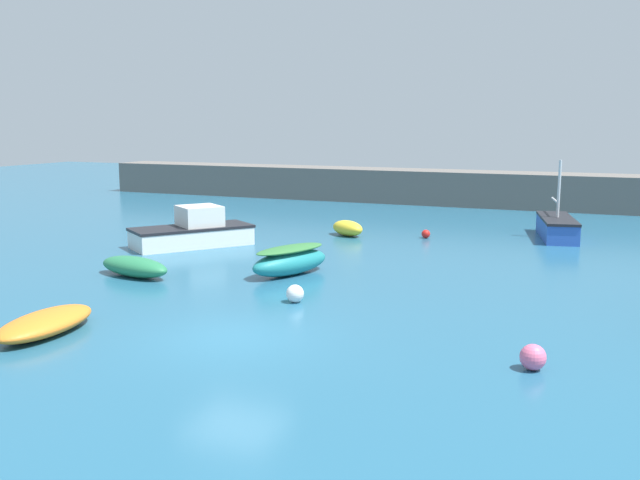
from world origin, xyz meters
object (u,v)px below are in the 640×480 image
(sailboat_twin_hulled, at_px, (557,227))
(mooring_buoy_red, at_px, (426,234))
(rowboat_blue_near, at_px, (45,323))
(cabin_cruiser_white, at_px, (194,232))
(rowboat_with_red_cover, at_px, (290,260))
(open_tender_yellow, at_px, (134,267))
(fishing_dinghy_green, at_px, (348,228))
(mooring_buoy_pink, at_px, (533,357))
(mooring_buoy_white, at_px, (295,294))

(sailboat_twin_hulled, distance_m, mooring_buoy_red, 6.22)
(mooring_buoy_red, bearing_deg, rowboat_blue_near, -105.57)
(cabin_cruiser_white, relative_size, rowboat_with_red_cover, 1.49)
(rowboat_blue_near, height_order, mooring_buoy_red, rowboat_blue_near)
(rowboat_with_red_cover, relative_size, sailboat_twin_hulled, 0.74)
(open_tender_yellow, distance_m, cabin_cruiser_white, 6.34)
(rowboat_blue_near, relative_size, mooring_buoy_red, 8.44)
(cabin_cruiser_white, bearing_deg, fishing_dinghy_green, 171.26)
(rowboat_with_red_cover, xyz_separation_m, sailboat_twin_hulled, (8.13, 12.30, -0.02))
(mooring_buoy_red, bearing_deg, mooring_buoy_pink, -67.77)
(rowboat_with_red_cover, bearing_deg, mooring_buoy_pink, -106.51)
(rowboat_with_red_cover, distance_m, mooring_buoy_white, 3.99)
(sailboat_twin_hulled, distance_m, fishing_dinghy_green, 9.91)
(rowboat_with_red_cover, relative_size, mooring_buoy_red, 9.05)
(rowboat_with_red_cover, distance_m, mooring_buoy_red, 10.11)
(open_tender_yellow, bearing_deg, mooring_buoy_red, 70.50)
(fishing_dinghy_green, xyz_separation_m, mooring_buoy_white, (3.06, -12.56, -0.10))
(mooring_buoy_pink, bearing_deg, sailboat_twin_hulled, 93.37)
(cabin_cruiser_white, relative_size, mooring_buoy_pink, 9.28)
(rowboat_with_red_cover, bearing_deg, fishing_dinghy_green, 27.79)
(rowboat_blue_near, bearing_deg, mooring_buoy_white, -44.94)
(fishing_dinghy_green, relative_size, mooring_buoy_pink, 3.69)
(cabin_cruiser_white, relative_size, fishing_dinghy_green, 2.52)
(cabin_cruiser_white, xyz_separation_m, fishing_dinghy_green, (5.27, 5.32, -0.27))
(mooring_buoy_white, height_order, mooring_buoy_red, mooring_buoy_white)
(sailboat_twin_hulled, xyz_separation_m, mooring_buoy_pink, (1.13, -19.18, -0.22))
(rowboat_with_red_cover, relative_size, rowboat_blue_near, 1.07)
(open_tender_yellow, relative_size, mooring_buoy_white, 6.02)
(cabin_cruiser_white, distance_m, mooring_buoy_pink, 18.99)
(mooring_buoy_pink, bearing_deg, open_tender_yellow, 162.72)
(cabin_cruiser_white, xyz_separation_m, rowboat_blue_near, (3.69, -12.73, -0.35))
(open_tender_yellow, relative_size, mooring_buoy_pink, 5.62)
(sailboat_twin_hulled, xyz_separation_m, mooring_buoy_red, (-5.69, -2.50, -0.31))
(mooring_buoy_red, bearing_deg, mooring_buoy_white, -92.61)
(open_tender_yellow, height_order, rowboat_blue_near, open_tender_yellow)
(open_tender_yellow, height_order, mooring_buoy_pink, open_tender_yellow)
(mooring_buoy_pink, bearing_deg, rowboat_blue_near, -169.94)
(mooring_buoy_red, bearing_deg, sailboat_twin_hulled, 23.70)
(rowboat_with_red_cover, height_order, mooring_buoy_pink, rowboat_with_red_cover)
(cabin_cruiser_white, distance_m, sailboat_twin_hulled, 16.96)
(rowboat_blue_near, bearing_deg, fishing_dinghy_green, -9.75)
(cabin_cruiser_white, bearing_deg, rowboat_blue_near, 52.18)
(rowboat_with_red_cover, bearing_deg, rowboat_blue_near, -177.15)
(mooring_buoy_white, relative_size, mooring_buoy_pink, 0.93)
(cabin_cruiser_white, distance_m, rowboat_blue_near, 13.26)
(cabin_cruiser_white, distance_m, mooring_buoy_red, 10.83)
(sailboat_twin_hulled, distance_m, mooring_buoy_white, 17.04)
(sailboat_twin_hulled, height_order, mooring_buoy_red, sailboat_twin_hulled)
(sailboat_twin_hulled, bearing_deg, open_tender_yellow, -53.72)
(rowboat_blue_near, xyz_separation_m, mooring_buoy_white, (4.64, 5.49, -0.01))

